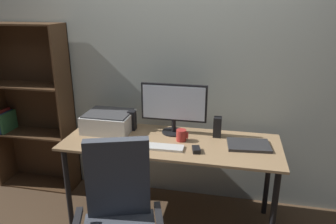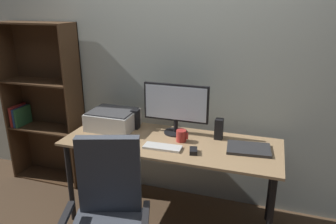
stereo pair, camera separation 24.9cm
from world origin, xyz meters
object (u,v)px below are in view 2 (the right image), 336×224
(coffee_mug, at_px, (181,136))
(speaker_right, at_px, (219,129))
(monitor, at_px, (176,106))
(keyboard, at_px, (163,147))
(desk, at_px, (171,151))
(printer, at_px, (113,119))
(laptop, at_px, (249,149))
(bookshelf, at_px, (44,105))
(speaker_left, at_px, (135,119))
(mouse, at_px, (193,151))

(coffee_mug, bearing_deg, speaker_right, 27.35)
(monitor, xyz_separation_m, keyboard, (-0.01, -0.32, -0.24))
(desk, distance_m, printer, 0.61)
(speaker_right, bearing_deg, monitor, 178.76)
(laptop, bearing_deg, bookshelf, 166.24)
(speaker_right, height_order, printer, speaker_right)
(monitor, bearing_deg, speaker_left, -178.76)
(desk, height_order, monitor, monitor)
(desk, bearing_deg, mouse, -32.98)
(laptop, xyz_separation_m, bookshelf, (-2.06, 0.29, 0.05))
(monitor, distance_m, speaker_left, 0.40)
(laptop, relative_size, speaker_right, 1.88)
(speaker_right, distance_m, printer, 0.93)
(printer, distance_m, bookshelf, 0.91)
(monitor, bearing_deg, keyboard, -91.30)
(monitor, xyz_separation_m, bookshelf, (-1.44, 0.14, -0.18))
(desk, bearing_deg, speaker_right, 25.93)
(printer, height_order, bookshelf, bookshelf)
(speaker_right, distance_m, bookshelf, 1.81)
(coffee_mug, relative_size, laptop, 0.30)
(speaker_left, height_order, bookshelf, bookshelf)
(coffee_mug, bearing_deg, monitor, 121.66)
(speaker_left, distance_m, bookshelf, 1.09)
(bookshelf, bearing_deg, mouse, -15.56)
(monitor, xyz_separation_m, printer, (-0.56, -0.06, -0.16))
(keyboard, bearing_deg, bookshelf, 160.33)
(desk, xyz_separation_m, bookshelf, (-1.46, 0.32, 0.14))
(desk, height_order, printer, printer)
(monitor, relative_size, coffee_mug, 5.68)
(desk, height_order, speaker_left, speaker_left)
(desk, xyz_separation_m, laptop, (0.60, 0.03, 0.10))
(desk, distance_m, bookshelf, 1.50)
(desk, distance_m, coffee_mug, 0.16)
(speaker_left, relative_size, speaker_right, 1.00)
(keyboard, distance_m, laptop, 0.65)
(desk, bearing_deg, keyboard, -98.43)
(keyboard, relative_size, bookshelf, 0.18)
(mouse, relative_size, bookshelf, 0.06)
(laptop, xyz_separation_m, speaker_left, (-0.98, 0.14, 0.07))
(speaker_left, distance_m, speaker_right, 0.73)
(keyboard, height_order, printer, printer)
(bookshelf, bearing_deg, speaker_left, -8.04)
(mouse, bearing_deg, monitor, 111.99)
(bookshelf, bearing_deg, monitor, -5.71)
(speaker_left, relative_size, bookshelf, 0.10)
(printer, bearing_deg, coffee_mug, -8.02)
(keyboard, distance_m, coffee_mug, 0.20)
(keyboard, bearing_deg, speaker_left, 137.26)
(desk, distance_m, mouse, 0.28)
(keyboard, distance_m, speaker_right, 0.49)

